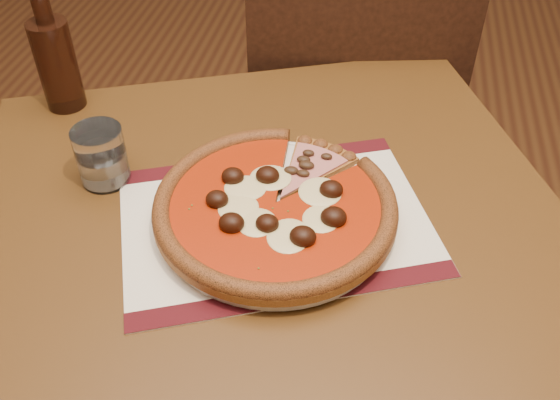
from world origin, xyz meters
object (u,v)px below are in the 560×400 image
object	(u,v)px
water_glass	(101,156)
plate	(275,215)
table	(277,276)
bottle	(56,60)
chair_far	(346,124)
pizza	(275,205)

from	to	relation	value
water_glass	plate	bearing A→B (deg)	-9.34
table	bottle	bearing A→B (deg)	150.95
chair_far	plate	bearing A→B (deg)	72.43
plate	pizza	bearing A→B (deg)	-108.40
plate	bottle	size ratio (longest dim) A/B	1.44
pizza	water_glass	bearing A→B (deg)	170.53
chair_far	pizza	bearing A→B (deg)	72.42
water_glass	bottle	bearing A→B (deg)	129.12
chair_far	water_glass	world-z (taller)	chair_far
pizza	water_glass	xyz separation A→B (m)	(-0.26, 0.04, 0.01)
bottle	water_glass	bearing A→B (deg)	-50.88
table	chair_far	bearing A→B (deg)	85.42
table	water_glass	size ratio (longest dim) A/B	12.10
chair_far	table	bearing A→B (deg)	72.94
plate	pizza	world-z (taller)	pizza
table	plate	size ratio (longest dim) A/B	3.39
pizza	bottle	world-z (taller)	bottle
plate	pizza	distance (m)	0.02
water_glass	pizza	bearing A→B (deg)	-9.47
plate	bottle	distance (m)	0.46
plate	water_glass	size ratio (longest dim) A/B	3.57
table	pizza	size ratio (longest dim) A/B	3.22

